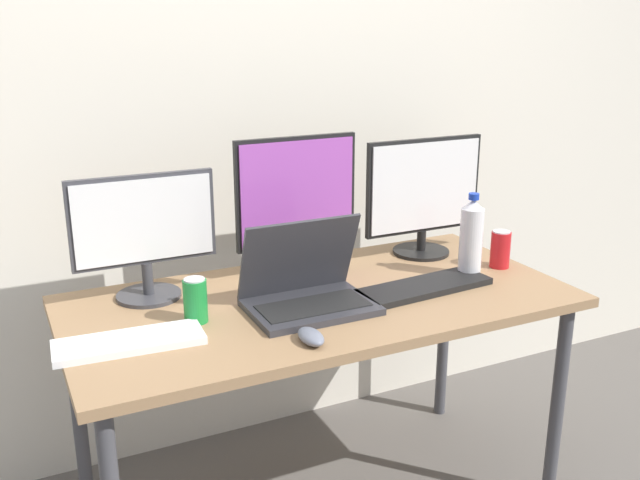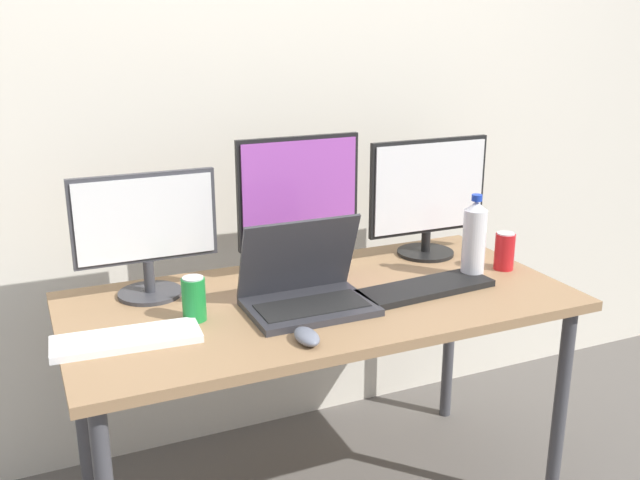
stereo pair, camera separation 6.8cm
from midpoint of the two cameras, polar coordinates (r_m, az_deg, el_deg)
The scene contains 12 objects.
wall_back at distance 2.56m, azimuth -4.68°, elevation 11.80°, with size 7.00×0.08×2.60m, color silver.
work_desk at distance 2.18m, azimuth 0.90°, elevation -6.22°, with size 1.51×0.74×0.74m.
monitor_left at distance 2.15m, azimuth -12.89°, elevation 0.78°, with size 0.42×0.19×0.38m.
monitor_center at distance 2.29m, azimuth -0.84°, elevation 3.19°, with size 0.41×0.17×0.45m.
monitor_right at distance 2.51m, azimuth 9.43°, elevation 3.57°, with size 0.45×0.20×0.41m.
laptop_silver at distance 2.06m, azimuth -0.24°, elevation -3.81°, with size 0.35×0.26×0.26m.
keyboard_main at distance 2.22m, azimuth 9.31°, elevation -3.82°, with size 0.44×0.14×0.02m, color black.
keyboard_aux at distance 1.91m, azimuth -14.23°, elevation -7.71°, with size 0.38×0.14×0.02m, color white.
mouse_by_keyboard at distance 1.86m, azimuth -0.01°, elevation -7.73°, with size 0.06×0.11×0.03m, color slate.
water_bottle at distance 2.33m, azimuth 13.05°, elevation 0.02°, with size 0.07×0.07×0.28m.
soda_can_near_keyboard at distance 2.46m, azimuth 15.32°, elevation -0.87°, with size 0.07×0.07×0.13m.
soda_can_by_laptop at distance 2.00m, azimuth -9.09°, elevation -4.67°, with size 0.07×0.07×0.13m.
Camera 2 is at (-0.81, -1.83, 1.54)m, focal length 40.00 mm.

